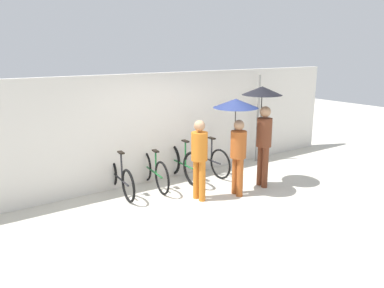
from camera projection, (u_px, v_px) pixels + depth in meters
The scene contains 10 objects.
ground_plane at pixel (214, 209), 7.04m from camera, with size 30.00×30.00×0.00m, color beige.
back_wall at pixel (158, 127), 8.40m from camera, with size 10.75×0.12×2.42m.
parked_bicycle_0 at pixel (119, 177), 7.71m from camera, with size 0.44×1.70×0.98m.
parked_bicycle_1 at pixel (153, 170), 8.08m from camera, with size 0.44×1.66×1.04m.
parked_bicycle_2 at pixel (182, 163), 8.52m from camera, with size 0.44×1.72×1.02m.
parked_bicycle_3 at pixel (207, 158), 8.99m from camera, with size 0.44×1.69×1.02m.
pedestrian_leading at pixel (199, 154), 7.25m from camera, with size 0.32×0.32×1.61m.
pedestrian_center at pixel (237, 122), 7.43m from camera, with size 0.90×0.90×1.97m.
pedestrian_trailing at pixel (263, 113), 7.89m from camera, with size 0.85×0.85×2.16m.
awning_pole at pixel (258, 119), 9.79m from camera, with size 0.07×0.07×2.28m.
Camera 1 is at (-4.04, -5.14, 2.92)m, focal length 35.00 mm.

